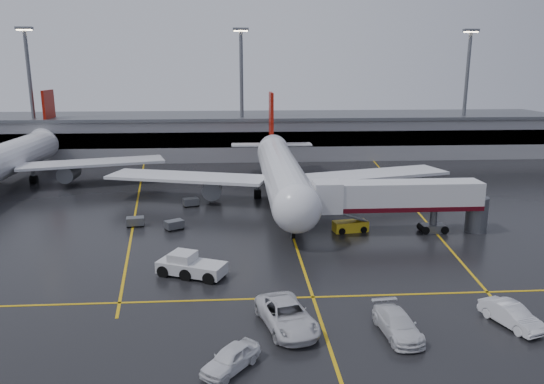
{
  "coord_description": "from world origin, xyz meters",
  "views": [
    {
      "loc": [
        -5.92,
        -60.38,
        18.25
      ],
      "look_at": [
        -2.0,
        -2.0,
        4.0
      ],
      "focal_mm": 34.03,
      "sensor_mm": 36.0,
      "label": 1
    }
  ],
  "objects": [
    {
      "name": "apron_line_left",
      "position": [
        -20.0,
        10.0,
        0.01
      ],
      "size": [
        9.99,
        69.35,
        0.02
      ],
      "primitive_type": "cube",
      "rotation": [
        0.0,
        0.0,
        0.14
      ],
      "color": "gold",
      "rests_on": "ground"
    },
    {
      "name": "baggage_cart_c",
      "position": [
        -12.32,
        7.02,
        0.63
      ],
      "size": [
        2.32,
        1.89,
        1.12
      ],
      "color": "#595B60",
      "rests_on": "ground"
    },
    {
      "name": "light_mast_left",
      "position": [
        -45.0,
        42.0,
        14.47
      ],
      "size": [
        3.0,
        1.2,
        25.45
      ],
      "color": "#595B60",
      "rests_on": "ground"
    },
    {
      "name": "terminal",
      "position": [
        0.0,
        47.93,
        4.32
      ],
      "size": [
        122.0,
        19.0,
        8.6
      ],
      "color": "gray",
      "rests_on": "ground"
    },
    {
      "name": "light_mast_mid",
      "position": [
        -5.0,
        42.0,
        14.47
      ],
      "size": [
        3.0,
        1.2,
        25.45
      ],
      "color": "#595B60",
      "rests_on": "ground"
    },
    {
      "name": "service_van_c",
      "position": [
        13.62,
        -27.59,
        0.81
      ],
      "size": [
        3.18,
        5.2,
        1.62
      ],
      "primitive_type": "imported",
      "rotation": [
        0.0,
        0.0,
        0.32
      ],
      "color": "silver",
      "rests_on": "ground"
    },
    {
      "name": "apron_line_centre",
      "position": [
        0.0,
        0.0,
        0.01
      ],
      "size": [
        0.25,
        90.0,
        0.02
      ],
      "primitive_type": "cube",
      "color": "gold",
      "rests_on": "ground"
    },
    {
      "name": "belt_loader",
      "position": [
        6.74,
        -5.08,
        0.61
      ],
      "size": [
        4.1,
        2.35,
        2.46
      ],
      "color": "yellow",
      "rests_on": "ground"
    },
    {
      "name": "ground",
      "position": [
        0.0,
        0.0,
        0.0
      ],
      "size": [
        220.0,
        220.0,
        0.0
      ],
      "primitive_type": "plane",
      "color": "black",
      "rests_on": "ground"
    },
    {
      "name": "light_mast_right",
      "position": [
        40.0,
        42.0,
        14.47
      ],
      "size": [
        3.0,
        1.2,
        25.45
      ],
      "color": "#595B60",
      "rests_on": "ground"
    },
    {
      "name": "service_van_d",
      "position": [
        -6.56,
        -31.85,
        0.75
      ],
      "size": [
        4.14,
        4.51,
        1.49
      ],
      "primitive_type": "imported",
      "rotation": [
        0.0,
        0.0,
        -0.68
      ],
      "color": "silver",
      "rests_on": "ground"
    },
    {
      "name": "service_van_a",
      "position": [
        -2.61,
        -26.84,
        0.95
      ],
      "size": [
        4.72,
        7.37,
        1.89
      ],
      "primitive_type": "imported",
      "rotation": [
        0.0,
        0.0,
        0.25
      ],
      "color": "silver",
      "rests_on": "ground"
    },
    {
      "name": "service_van_b",
      "position": [
        5.02,
        -28.34,
        0.8
      ],
      "size": [
        2.75,
        5.68,
        1.59
      ],
      "primitive_type": "imported",
      "rotation": [
        0.0,
        0.0,
        0.1
      ],
      "color": "silver",
      "rests_on": "ground"
    },
    {
      "name": "pushback_tractor",
      "position": [
        -10.37,
        -16.75,
        0.87
      ],
      "size": [
        6.56,
        4.66,
        2.18
      ],
      "color": "silver",
      "rests_on": "ground"
    },
    {
      "name": "baggage_cart_a",
      "position": [
        -13.35,
        -3.18,
        0.63
      ],
      "size": [
        2.38,
        2.16,
        1.12
      ],
      "color": "#595B60",
      "rests_on": "ground"
    },
    {
      "name": "jet_bridge",
      "position": [
        11.87,
        -6.0,
        3.93
      ],
      "size": [
        19.9,
        3.4,
        6.05
      ],
      "color": "silver",
      "rests_on": "ground"
    },
    {
      "name": "apron_line_stop",
      "position": [
        0.0,
        -22.0,
        0.01
      ],
      "size": [
        60.0,
        0.25,
        0.02
      ],
      "primitive_type": "cube",
      "color": "gold",
      "rests_on": "ground"
    },
    {
      "name": "baggage_cart_b",
      "position": [
        -18.07,
        -1.57,
        0.63
      ],
      "size": [
        2.17,
        1.58,
        1.12
      ],
      "color": "#595B60",
      "rests_on": "ground"
    },
    {
      "name": "main_airliner",
      "position": [
        0.0,
        9.7,
        4.21
      ],
      "size": [
        48.8,
        45.6,
        14.1
      ],
      "color": "silver",
      "rests_on": "ground"
    },
    {
      "name": "apron_line_right",
      "position": [
        18.0,
        10.0,
        0.01
      ],
      "size": [
        7.57,
        69.64,
        0.02
      ],
      "primitive_type": "cube",
      "rotation": [
        0.0,
        0.0,
        -0.1
      ],
      "color": "gold",
      "rests_on": "ground"
    },
    {
      "name": "second_airliner",
      "position": [
        -42.0,
        21.7,
        4.21
      ],
      "size": [
        48.8,
        45.6,
        14.1
      ],
      "color": "silver",
      "rests_on": "ground"
    }
  ]
}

